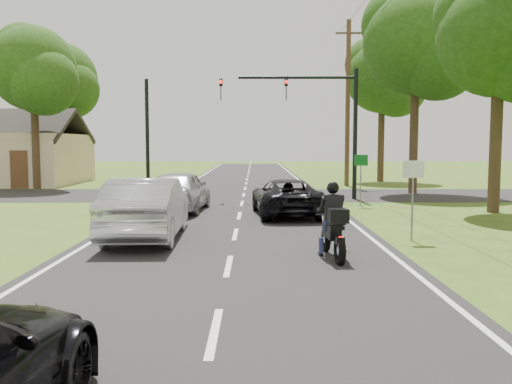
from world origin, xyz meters
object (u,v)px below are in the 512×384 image
silver_sedan (147,208)px  sign_green (361,168)px  utility_pole_far (348,102)px  silver_suv (180,191)px  traffic_signal (315,110)px  motorcycle_rider (333,228)px  dark_suv (286,197)px  sign_white (413,181)px

silver_sedan → sign_green: sign_green is taller
silver_sedan → utility_pole_far: utility_pole_far is taller
sign_green → silver_suv: bearing=-166.9°
silver_sedan → traffic_signal: bearing=-119.9°
traffic_signal → utility_pole_far: (2.86, 8.00, 0.95)m
motorcycle_rider → utility_pole_far: bearing=74.9°
dark_suv → sign_green: bearing=-143.5°
utility_pole_far → motorcycle_rider: bearing=-100.4°
dark_suv → silver_suv: 4.15m
silver_suv → silver_sedan: bearing=93.0°
traffic_signal → utility_pole_far: 8.55m
motorcycle_rider → silver_sedan: 5.31m
dark_suv → silver_sedan: bearing=44.9°
silver_suv → sign_green: size_ratio=2.18×
silver_suv → sign_white: bearing=141.4°
sign_green → motorcycle_rider: bearing=-104.3°
dark_suv → utility_pole_far: (4.52, 13.87, 4.42)m
silver_sedan → utility_pole_far: size_ratio=0.50×
traffic_signal → utility_pole_far: utility_pole_far is taller
utility_pole_far → sign_white: 19.39m
traffic_signal → sign_white: traffic_signal is taller
traffic_signal → sign_green: bearing=-62.6°
motorcycle_rider → dark_suv: (-0.61, 7.37, -0.02)m
utility_pole_far → sign_white: bearing=-94.5°
dark_suv → utility_pole_far: bearing=-113.1°
dark_suv → traffic_signal: 7.01m
sign_white → traffic_signal: bearing=97.0°
silver_suv → traffic_signal: size_ratio=0.72×
motorcycle_rider → utility_pole_far: utility_pole_far is taller
dark_suv → silver_suv: bearing=-21.5°
silver_suv → utility_pole_far: utility_pole_far is taller
silver_suv → traffic_signal: (5.63, 4.69, 3.34)m
sign_green → dark_suv: bearing=-138.5°
silver_suv → utility_pole_far: (8.49, 12.70, 4.28)m
motorcycle_rider → sign_white: (2.40, 2.21, 0.91)m
silver_sedan → utility_pole_far: (8.55, 18.67, 4.25)m
silver_suv → sign_white: (6.99, -6.32, 0.80)m
motorcycle_rider → silver_suv: 9.69m
motorcycle_rider → silver_suv: motorcycle_rider is taller
dark_suv → silver_sedan: size_ratio=0.94×
dark_suv → silver_suv: size_ratio=1.02×
sign_green → silver_sedan: bearing=-133.5°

